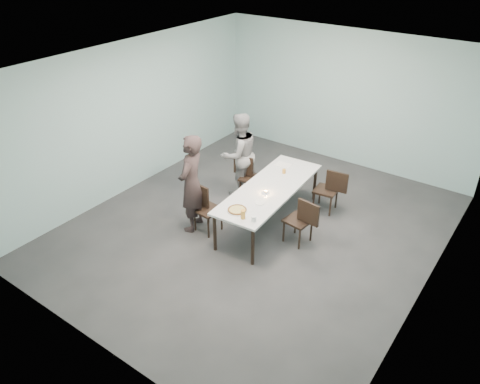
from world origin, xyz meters
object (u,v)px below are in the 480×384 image
Objects in this scene: chair_far_right at (330,188)px; water_tumbler at (254,219)px; diner_near at (191,184)px; tealight at (266,192)px; chair_near_right at (302,219)px; amber_tumbler at (284,171)px; side_plate at (260,202)px; chair_near_left at (205,205)px; chair_far_left at (248,174)px; pizza at (237,210)px; beer_glass at (243,214)px; table at (270,190)px; diner_far at (239,154)px.

water_tumbler is at bearing 74.23° from chair_far_right.
tealight is at bearing 107.41° from diner_near.
chair_near_right reaches higher than amber_tumbler.
chair_near_left is at bearing -163.51° from side_plate.
chair_far_right is at bearing 55.78° from chair_near_left.
chair_far_left is at bearing 97.05° from chair_near_left.
diner_near is 5.35× the size of pizza.
tealight is (-0.32, 0.86, -0.02)m from water_tumbler.
table is at bearing 99.98° from beer_glass.
chair_near_right is at bearing -0.16° from tealight.
tealight is at bearing -75.78° from table.
chair_near_left is 2.43m from chair_far_right.
amber_tumbler is at bearing 20.45° from chair_far_right.
table is 29.49× the size of water_tumbler.
chair_far_left and chair_far_right have the same top height.
beer_glass is at bearing 65.96° from diner_near.
chair_near_left is 0.88m from pizza.
chair_far_right is 2.56× the size of pizza.
beer_glass is 0.91m from tealight.
chair_far_left is 0.43m from diner_far.
pizza reaches higher than table.
chair_near_right is 2.01m from diner_near.
water_tumbler is at bearing -70.60° from table.
side_plate is 2.25× the size of amber_tumbler.
table is 0.98m from pizza.
diner_far is 2.25m from water_tumbler.
water_tumbler is (1.21, -0.23, 0.29)m from chair_near_left.
chair_near_right is (0.80, -0.21, -0.19)m from table.
chair_near_right is 15.54× the size of tealight.
beer_glass is (0.19, -1.10, 0.13)m from table.
diner_far is 1.72m from side_plate.
side_plate is 2.00× the size of water_tumbler.
amber_tumbler is (-0.45, 1.69, -0.01)m from water_tumbler.
chair_near_right is (1.64, 0.62, 0.00)m from chair_near_left.
chair_far_right reaches higher than pizza.
diner_near reaches higher than diner_far.
diner_near is at bearing 174.35° from water_tumbler.
diner_far reaches higher than tealight.
table is at bearing 104.22° from tealight.
pizza is (0.82, -0.14, 0.27)m from chair_near_left.
diner_near is (-0.17, -1.50, 0.41)m from chair_far_left.
diner_far is 30.51× the size of tealight.
water_tumbler is at bearing -66.49° from side_plate.
chair_near_right and chair_far_right have the same top height.
diner_far is at bearing 162.35° from chair_far_left.
chair_near_left is 1.27m from water_tumbler.
diner_near is 1.31m from tealight.
chair_far_right reaches higher than side_plate.
amber_tumbler is (-0.88, 0.83, 0.29)m from chair_near_right.
chair_near_left is (-0.84, -0.83, -0.19)m from table.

